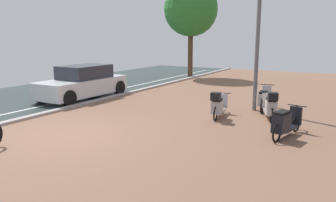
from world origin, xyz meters
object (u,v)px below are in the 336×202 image
at_px(scooter_near, 270,106).
at_px(street_tree, 191,10).
at_px(scooter_mid, 218,105).
at_px(scooter_far, 285,123).
at_px(scooter_extra, 264,99).
at_px(parked_car_near, 83,83).
at_px(lamp_post, 259,5).

height_order(scooter_near, street_tree, street_tree).
distance_m(scooter_mid, scooter_far, 2.55).
xyz_separation_m(scooter_far, scooter_extra, (-1.27, 3.05, 0.00)).
distance_m(scooter_extra, parked_car_near, 7.45).
height_order(scooter_near, lamp_post, lamp_post).
height_order(scooter_extra, parked_car_near, parked_car_near).
xyz_separation_m(scooter_extra, lamp_post, (-0.29, -0.18, 3.23)).
xyz_separation_m(scooter_near, lamp_post, (-0.79, 1.09, 3.20)).
bearing_deg(lamp_post, scooter_near, -54.09).
bearing_deg(scooter_extra, lamp_post, -148.80).
xyz_separation_m(scooter_mid, scooter_far, (2.27, -1.15, -0.02)).
xyz_separation_m(lamp_post, street_tree, (-6.26, 7.64, 0.61)).
bearing_deg(street_tree, scooter_near, -51.06).
relative_size(scooter_mid, lamp_post, 0.25).
bearing_deg(street_tree, scooter_mid, -59.27).
distance_m(scooter_far, scooter_extra, 3.30).
bearing_deg(scooter_mid, scooter_extra, 62.17).
xyz_separation_m(scooter_near, street_tree, (-7.05, 8.73, 3.81)).
relative_size(scooter_near, lamp_post, 0.25).
bearing_deg(parked_car_near, scooter_extra, 11.01).
height_order(scooter_near, scooter_mid, scooter_near).
xyz_separation_m(parked_car_near, street_tree, (0.75, 8.88, 3.59)).
bearing_deg(lamp_post, scooter_far, -61.33).
distance_m(lamp_post, street_tree, 9.90).
distance_m(scooter_near, street_tree, 11.85).
relative_size(scooter_mid, scooter_far, 0.93).
bearing_deg(parked_car_near, scooter_mid, -4.26).
distance_m(scooter_mid, lamp_post, 3.71).
distance_m(scooter_mid, parked_car_near, 6.33).
bearing_deg(street_tree, scooter_extra, -48.68).
bearing_deg(scooter_far, scooter_mid, 153.07).
relative_size(parked_car_near, street_tree, 0.69).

